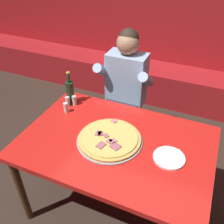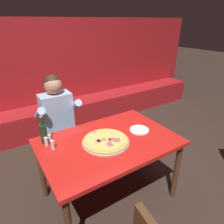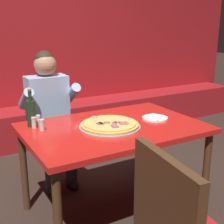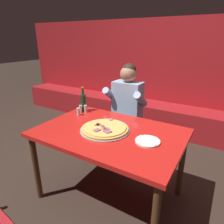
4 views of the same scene
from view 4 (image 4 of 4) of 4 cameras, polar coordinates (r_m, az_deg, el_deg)
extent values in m
plane|color=#33261E|center=(2.31, -0.65, -22.53)|extent=(24.00, 24.00, 0.00)
cube|color=#A3191E|center=(3.78, 17.17, 10.05)|extent=(6.80, 0.16, 1.90)
cube|color=#A3191E|center=(3.67, 14.73, -1.74)|extent=(6.46, 0.48, 0.46)
cylinder|color=#4C2D19|center=(2.20, -20.85, -14.72)|extent=(0.06, 0.06, 0.72)
cylinder|color=#4C2D19|center=(1.63, 12.13, -28.73)|extent=(0.06, 0.06, 0.72)
cylinder|color=#4C2D19|center=(2.67, -7.54, -6.88)|extent=(0.06, 0.06, 0.72)
cylinder|color=#4C2D19|center=(2.22, 19.23, -14.14)|extent=(0.06, 0.06, 0.72)
cube|color=red|center=(1.89, -0.73, -5.98)|extent=(1.35, 0.92, 0.04)
cylinder|color=#9E9EA3|center=(1.89, -2.02, -5.16)|extent=(0.47, 0.47, 0.01)
cylinder|color=#DBA856|center=(1.88, -2.02, -4.77)|extent=(0.44, 0.44, 0.02)
cylinder|color=#E5BC5B|center=(1.88, -2.03, -4.39)|extent=(0.40, 0.40, 0.01)
cube|color=#B76670|center=(1.83, -2.34, -4.75)|extent=(0.04, 0.05, 0.01)
cube|color=#A85B66|center=(1.80, -4.33, -5.20)|extent=(0.06, 0.07, 0.01)
cube|color=#A85B66|center=(1.91, -4.22, -3.60)|extent=(0.04, 0.05, 0.01)
cube|color=#A85B66|center=(1.91, -3.87, -3.66)|extent=(0.05, 0.05, 0.01)
cube|color=#A85B66|center=(1.88, -2.75, -4.00)|extent=(0.05, 0.05, 0.01)
cube|color=#C6757A|center=(1.83, -1.58, -4.78)|extent=(0.06, 0.06, 0.01)
cube|color=#A85B66|center=(1.78, -1.34, -5.54)|extent=(0.08, 0.08, 0.01)
cube|color=#C6757A|center=(2.03, -0.38, -2.14)|extent=(0.05, 0.05, 0.01)
cylinder|color=white|center=(1.71, 10.14, -8.23)|extent=(0.21, 0.21, 0.01)
cube|color=white|center=(1.71, 10.16, -7.93)|extent=(0.19, 0.19, 0.01)
cylinder|color=#19381E|center=(2.37, -8.20, 2.56)|extent=(0.07, 0.07, 0.20)
cylinder|color=#19381E|center=(2.33, -8.38, 5.83)|extent=(0.03, 0.03, 0.08)
cylinder|color=#B29933|center=(2.32, -8.44, 6.93)|extent=(0.03, 0.03, 0.01)
cylinder|color=silver|center=(2.35, -8.92, 0.71)|extent=(0.04, 0.04, 0.07)
cylinder|color=#516B33|center=(2.35, -8.90, 0.38)|extent=(0.03, 0.03, 0.04)
cylinder|color=silver|center=(2.34, -8.98, 1.70)|extent=(0.04, 0.04, 0.01)
cylinder|color=silver|center=(2.35, -7.55, 0.77)|extent=(0.04, 0.04, 0.07)
cylinder|color=#B23323|center=(2.35, -7.53, 0.44)|extent=(0.03, 0.03, 0.04)
cylinder|color=silver|center=(2.33, -7.60, 1.76)|extent=(0.04, 0.04, 0.01)
cylinder|color=silver|center=(2.27, -9.58, -0.06)|extent=(0.04, 0.04, 0.07)
cylinder|color=silver|center=(2.27, -9.56, -0.40)|extent=(0.03, 0.03, 0.04)
cylinder|color=silver|center=(2.25, -9.64, 0.96)|extent=(0.04, 0.04, 0.01)
ellipsoid|color=black|center=(2.80, -0.69, -12.71)|extent=(0.11, 0.24, 0.09)
ellipsoid|color=black|center=(2.72, 3.02, -13.88)|extent=(0.11, 0.24, 0.09)
cylinder|color=#282833|center=(2.70, -0.70, -9.43)|extent=(0.11, 0.11, 0.43)
cylinder|color=#282833|center=(2.62, 3.09, -10.54)|extent=(0.11, 0.11, 0.43)
cube|color=#282833|center=(2.61, 2.30, -3.70)|extent=(0.34, 0.40, 0.12)
cube|color=#9EBCE0|center=(2.68, 4.45, 3.10)|extent=(0.38, 0.22, 0.52)
cylinder|color=#9EBCE0|center=(2.69, -0.48, 5.02)|extent=(0.09, 0.30, 0.25)
cylinder|color=#9EBCE0|center=(2.50, 8.19, 3.58)|extent=(0.09, 0.30, 0.25)
sphere|color=tan|center=(2.59, 4.67, 10.83)|extent=(0.21, 0.21, 0.21)
sphere|color=#2D2319|center=(2.60, 4.85, 11.63)|extent=(0.19, 0.19, 0.19)
camera|label=1|loc=(0.60, -43.42, 57.39)|focal=40.00mm
camera|label=2|loc=(1.80, -63.78, 18.72)|focal=32.00mm
camera|label=3|loc=(2.10, -74.23, 4.15)|focal=50.00mm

